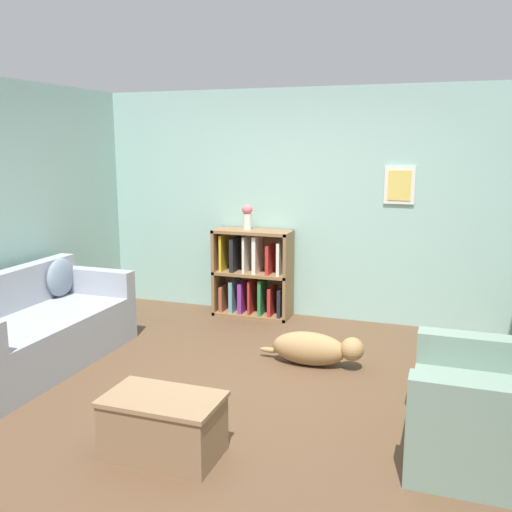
{
  "coord_description": "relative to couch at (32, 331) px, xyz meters",
  "views": [
    {
      "loc": [
        1.56,
        -4.08,
        1.99
      ],
      "look_at": [
        0.0,
        0.4,
        1.05
      ],
      "focal_mm": 40.0,
      "sensor_mm": 36.0,
      "label": 1
    }
  ],
  "objects": [
    {
      "name": "wall_back",
      "position": [
        1.98,
        2.34,
        0.98
      ],
      "size": [
        5.6,
        0.13,
        2.6
      ],
      "color": "#93BCB2",
      "rests_on": "ground_plane"
    },
    {
      "name": "couch",
      "position": [
        0.0,
        0.0,
        0.0
      ],
      "size": [
        0.89,
        1.94,
        0.85
      ],
      "color": "#9399A3",
      "rests_on": "ground_plane"
    },
    {
      "name": "coffee_table",
      "position": [
        1.86,
        -0.99,
        -0.1
      ],
      "size": [
        0.75,
        0.45,
        0.4
      ],
      "color": "#846647",
      "rests_on": "ground_plane"
    },
    {
      "name": "ground_plane",
      "position": [
        1.98,
        0.09,
        -0.32
      ],
      "size": [
        14.0,
        14.0,
        0.0
      ],
      "primitive_type": "plane",
      "color": "brown"
    },
    {
      "name": "bookshelf",
      "position": [
        1.38,
        2.11,
        0.16
      ],
      "size": [
        0.9,
        0.36,
        1.01
      ],
      "color": "olive",
      "rests_on": "ground_plane"
    },
    {
      "name": "recliner_chair",
      "position": [
        3.91,
        -0.35,
        0.03
      ],
      "size": [
        0.98,
        1.02,
        1.02
      ],
      "color": "gray",
      "rests_on": "ground_plane"
    },
    {
      "name": "vase",
      "position": [
        1.32,
        2.09,
        0.86
      ],
      "size": [
        0.12,
        0.12,
        0.3
      ],
      "color": "silver",
      "rests_on": "bookshelf"
    },
    {
      "name": "dog",
      "position": [
        2.43,
        0.82,
        -0.16
      ],
      "size": [
        0.99,
        0.28,
        0.31
      ],
      "color": "#9E7A4C",
      "rests_on": "ground_plane"
    }
  ]
}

